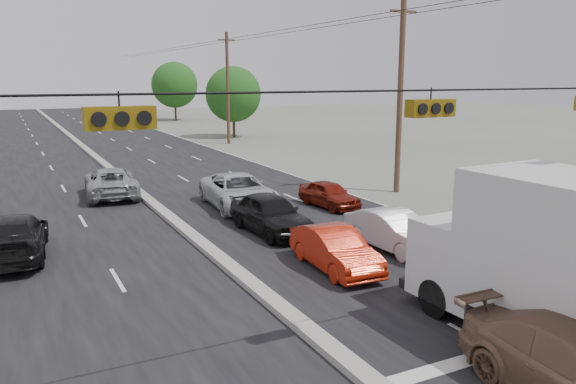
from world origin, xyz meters
name	(u,v)px	position (x,y,z in m)	size (l,w,h in m)	color
ground	(360,377)	(0.00, 0.00, 0.00)	(200.00, 200.00, 0.00)	#606356
road_surface	(108,169)	(0.00, 30.00, 0.00)	(20.00, 160.00, 0.02)	black
center_median	(108,167)	(0.00, 30.00, 0.10)	(0.50, 160.00, 0.20)	gray
utility_pole_right_b	(400,96)	(12.50, 15.00, 5.11)	(1.60, 0.30, 10.00)	#422D1E
utility_pole_right_c	(228,88)	(12.50, 40.00, 5.11)	(1.60, 0.30, 10.00)	#422D1E
traffic_signals	(426,106)	(1.40, 0.00, 5.49)	(25.00, 0.30, 0.54)	black
tree_right_mid	(233,94)	(15.00, 45.00, 4.34)	(5.60, 5.60, 7.14)	#382619
tree_right_far	(175,85)	(16.00, 70.00, 4.96)	(6.40, 6.40, 8.16)	#382619
box_truck	(570,264)	(4.70, -1.09, 2.04)	(3.03, 7.94, 3.98)	black
red_sedan	(335,250)	(3.00, 5.87, 0.67)	(1.41, 4.04, 1.33)	#B11E0A
queue_car_a	(271,214)	(3.00, 10.67, 0.78)	(1.84, 4.57, 1.56)	black
queue_car_b	(394,231)	(5.95, 6.66, 0.70)	(1.47, 4.23, 1.39)	white
queue_car_c	(239,192)	(3.50, 15.25, 0.79)	(2.61, 5.66, 1.57)	#B7BBC0
queue_car_e	(329,195)	(7.38, 13.50, 0.61)	(1.45, 3.60, 1.23)	maroon
oncoming_near	(12,237)	(-6.13, 11.78, 0.76)	(2.12, 5.21, 1.51)	black
oncoming_far	(111,182)	(-1.40, 20.63, 0.75)	(2.48, 5.38, 1.49)	gray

